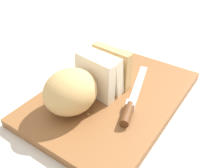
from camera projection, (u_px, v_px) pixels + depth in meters
name	position (u px, v px, depth m)	size (l,w,h in m)	color
ground_plane	(112.00, 100.00, 0.63)	(3.00, 3.00, 0.00)	beige
cutting_board	(112.00, 97.00, 0.63)	(0.43, 0.31, 0.02)	brown
bread_loaf	(83.00, 84.00, 0.57)	(0.22, 0.14, 0.10)	tan
bread_knife	(130.00, 105.00, 0.57)	(0.24, 0.10, 0.02)	silver
crumb_near_knife	(89.00, 115.00, 0.55)	(0.01, 0.01, 0.01)	#A8753D
crumb_near_loaf	(117.00, 99.00, 0.60)	(0.00, 0.00, 0.00)	#A8753D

